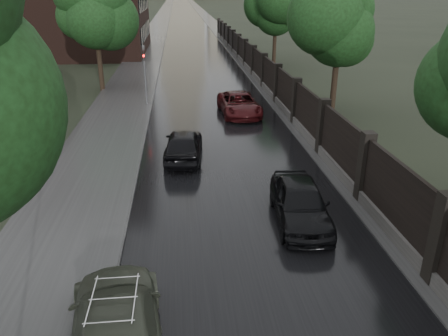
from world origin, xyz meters
TOP-DOWN VIEW (x-y plane):
  - road at (0.00, 190.00)m, footprint 8.00×420.00m
  - sidewalk_left at (-6.00, 190.00)m, footprint 4.00×420.00m
  - verge_right at (5.50, 190.00)m, footprint 3.00×420.00m
  - fence_right at (4.60, 32.01)m, footprint 0.45×75.72m
  - tree_left_far at (-8.00, 30.00)m, footprint 4.25×4.25m
  - tree_right_b at (7.50, 22.00)m, footprint 4.08×4.08m
  - tree_right_c at (7.50, 40.00)m, footprint 4.08×4.08m
  - traffic_light at (-4.30, 24.99)m, footprint 0.16×0.32m
  - volga_sedan at (-3.59, 3.34)m, footprint 2.65×5.17m
  - hatchback_left at (-1.98, 15.03)m, footprint 2.00×4.30m
  - car_right_near at (1.86, 8.66)m, footprint 2.02×4.39m
  - car_right_far at (1.60, 22.27)m, footprint 2.52×5.04m

SIDE VIEW (x-z plane):
  - road at x=0.00m, z-range 0.00..0.02m
  - verge_right at x=5.50m, z-range 0.00..0.08m
  - sidewalk_left at x=-6.00m, z-range 0.00..0.16m
  - car_right_far at x=1.60m, z-range 0.00..1.37m
  - hatchback_left at x=-1.98m, z-range 0.00..1.43m
  - volga_sedan at x=-3.59m, z-range 0.00..1.43m
  - car_right_near at x=1.86m, z-range 0.00..1.46m
  - fence_right at x=4.60m, z-range -0.34..2.36m
  - traffic_light at x=-4.30m, z-range 0.40..4.40m
  - tree_right_b at x=7.50m, z-range 1.44..8.46m
  - tree_right_c at x=7.50m, z-range 1.44..8.46m
  - tree_left_far at x=-8.00m, z-range 1.55..8.94m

